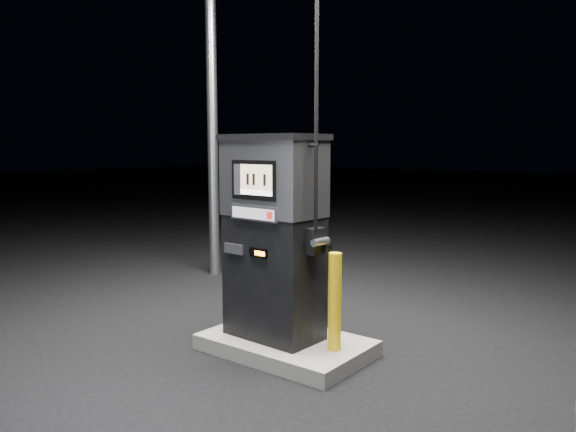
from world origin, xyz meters
The scene contains 5 objects.
ground centered at (0.00, 0.00, 0.00)m, with size 80.00×80.00×0.00m, color black.
pump_island centered at (0.00, 0.00, 0.07)m, with size 1.60×1.00×0.15m, color #5F5F5B.
fuel_dispenser centered at (-0.12, -0.04, 1.17)m, with size 1.10×0.63×4.12m.
bollard_left centered at (-0.55, -0.14, 0.55)m, with size 0.11×0.11×0.80m, color yellow.
bollard_right centered at (0.55, 0.02, 0.61)m, with size 0.12×0.12×0.91m, color yellow.
Camera 1 is at (3.28, -4.20, 2.03)m, focal length 35.00 mm.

